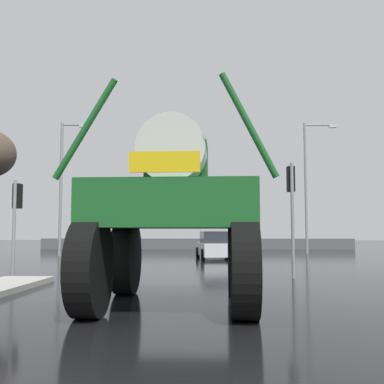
# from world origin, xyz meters

# --- Properties ---
(ground_plane) EXTENTS (120.00, 120.00, 0.00)m
(ground_plane) POSITION_xyz_m (0.00, 18.00, 0.00)
(ground_plane) COLOR black
(oversize_sprayer) EXTENTS (4.00, 5.04, 4.32)m
(oversize_sprayer) POSITION_xyz_m (0.60, 6.14, 1.89)
(oversize_sprayer) COLOR black
(oversize_sprayer) RESTS_ON ground
(sedan_ahead) EXTENTS (2.29, 4.29, 1.52)m
(sedan_ahead) POSITION_xyz_m (1.57, 22.79, 0.71)
(sedan_ahead) COLOR silver
(sedan_ahead) RESTS_ON ground
(traffic_signal_near_left) EXTENTS (0.24, 0.54, 3.24)m
(traffic_signal_near_left) POSITION_xyz_m (-5.25, 12.01, 2.36)
(traffic_signal_near_left) COLOR gray
(traffic_signal_near_left) RESTS_ON ground
(traffic_signal_near_right) EXTENTS (0.24, 0.54, 3.78)m
(traffic_signal_near_right) POSITION_xyz_m (4.01, 12.01, 2.76)
(traffic_signal_near_right) COLOR gray
(traffic_signal_near_right) RESTS_ON ground
(traffic_signal_far_left) EXTENTS (0.24, 0.55, 3.68)m
(traffic_signal_far_left) POSITION_xyz_m (-5.97, 29.15, 2.68)
(traffic_signal_far_left) COLOR gray
(traffic_signal_far_left) RESTS_ON ground
(streetlight_far_left) EXTENTS (1.70, 0.24, 8.30)m
(streetlight_far_left) POSITION_xyz_m (-7.85, 25.10, 4.58)
(streetlight_far_left) COLOR gray
(streetlight_far_left) RESTS_ON ground
(streetlight_far_right) EXTENTS (2.28, 0.24, 9.05)m
(streetlight_far_right) POSITION_xyz_m (8.04, 29.17, 5.03)
(streetlight_far_right) COLOR gray
(streetlight_far_right) RESTS_ON ground
(roadside_barrier) EXTENTS (26.75, 0.24, 0.90)m
(roadside_barrier) POSITION_xyz_m (0.00, 36.86, 0.45)
(roadside_barrier) COLOR #59595B
(roadside_barrier) RESTS_ON ground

